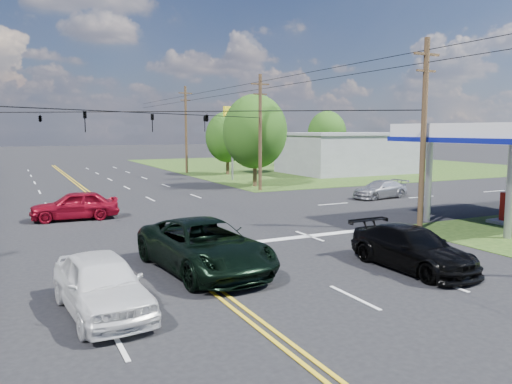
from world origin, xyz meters
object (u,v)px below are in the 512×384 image
pole_right_far (186,128)px  pickup_white (101,284)px  pole_ne (260,131)px  tree_right_b (227,137)px  tree_far_r (327,133)px  pole_se (424,132)px  suv_black (412,248)px  retail_ne (347,154)px  pickup_dkgreen (204,246)px  tree_right_a (255,132)px

pole_right_far → pickup_white: bearing=-111.5°
pole_ne → tree_right_b: (3.50, 15.00, -0.70)m
pole_ne → tree_far_r: 29.70m
pole_se → tree_right_b: pole_se is taller
pole_ne → suv_black: size_ratio=1.81×
retail_ne → suv_black: 41.15m
pickup_white → pole_right_far: bearing=63.4°
pole_se → tree_far_r: bearing=61.7°
pole_right_far → pickup_dkgreen: (-12.50, -39.26, -4.25)m
pole_se → tree_right_b: bearing=83.9°
retail_ne → tree_right_a: bearing=-153.4°
pole_ne → pole_right_far: pole_right_far is taller
pole_se → pole_right_far: 37.00m
pole_ne → pole_right_far: size_ratio=0.95×
tree_right_b → pickup_dkgreen: tree_right_b is taller
tree_far_r → pole_right_far: bearing=-174.6°
tree_right_a → pole_ne: bearing=-108.4°
pole_right_far → tree_right_b: pole_right_far is taller
pickup_dkgreen → pickup_white: size_ratio=1.35×
pole_se → tree_far_r: 44.30m
tree_right_b → tree_far_r: (17.50, 6.00, 0.33)m
pole_se → pole_right_far: size_ratio=0.95×
pole_right_far → tree_far_r: bearing=5.4°
pole_ne → pole_right_far: 19.00m
tree_right_b → pickup_dkgreen: (-16.00, -35.26, -3.30)m
pole_se → pickup_dkgreen: pole_se is taller
tree_right_a → tree_right_b: tree_right_a is taller
retail_ne → pole_right_far: pole_right_far is taller
pickup_dkgreen → suv_black: (6.87, -3.08, -0.15)m
pole_se → tree_right_a: pole_se is taller
pole_se → tree_right_a: (1.00, 21.00, -0.05)m
pole_se → pole_right_far: (0.00, 37.00, 0.25)m
retail_ne → suv_black: size_ratio=2.67×
pole_se → pickup_dkgreen: bearing=-169.8°
pickup_white → retail_ne: bearing=40.2°
pole_right_far → tree_far_r: 21.10m
pole_se → pickup_white: size_ratio=1.95×
pole_right_far → tree_right_a: bearing=-86.4°
pickup_white → pole_ne: bearing=49.1°
tree_right_a → pickup_white: 31.52m
tree_right_a → pickup_dkgreen: (-13.50, -23.26, -3.95)m
pole_ne → tree_right_a: 3.16m
pole_ne → pole_right_far: bearing=90.0°
pole_se → tree_far_r: size_ratio=1.25×
pole_se → tree_right_a: bearing=87.3°
pole_se → pickup_white: 17.69m
tree_right_a → pole_se: bearing=-92.7°
tree_right_b → pickup_dkgreen: size_ratio=1.08×
tree_right_b → pickup_white: (-20.00, -37.90, -3.39)m
pole_right_far → suv_black: pole_right_far is taller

